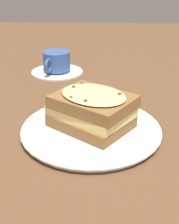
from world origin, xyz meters
TOP-DOWN VIEW (x-y plane):
  - ground_plane at (0.00, 0.00)m, footprint 2.40×2.40m
  - dinner_plate at (-0.02, -0.02)m, footprint 0.27×0.27m
  - sandwich at (-0.02, -0.02)m, footprint 0.17×0.18m
  - teacup_with_saucer at (-0.38, -0.14)m, footprint 0.15×0.15m

SIDE VIEW (x-z plane):
  - ground_plane at x=0.00m, z-range 0.00..0.00m
  - dinner_plate at x=-0.02m, z-range 0.00..0.02m
  - teacup_with_saucer at x=-0.38m, z-range -0.01..0.06m
  - sandwich at x=-0.02m, z-range 0.01..0.09m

